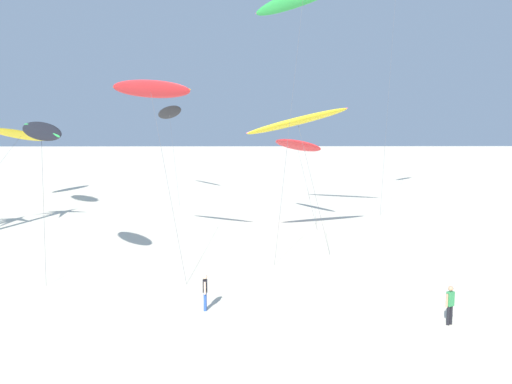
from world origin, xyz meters
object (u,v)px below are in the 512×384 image
flying_kite_2 (41,131)px  person_near_left (205,291)px  flying_kite_5 (21,135)px  person_foreground_walker (450,304)px  flying_kite_4 (150,89)px  flying_kite_0 (169,112)px  flying_kite_3 (297,145)px  flying_kite_7 (298,121)px

flying_kite_2 → person_near_left: size_ratio=5.25×
flying_kite_5 → person_foreground_walker: 48.14m
flying_kite_5 → person_near_left: size_ratio=8.56×
flying_kite_4 → person_foreground_walker: (14.28, -12.56, -9.25)m
flying_kite_0 → flying_kite_4: 26.78m
person_foreground_walker → person_near_left: bearing=169.5°
flying_kite_3 → person_near_left: bearing=-105.3°
flying_kite_0 → flying_kite_7: (11.57, -24.59, -0.52)m
person_foreground_walker → flying_kite_5: bearing=130.9°
flying_kite_4 → flying_kite_2: bearing=-136.6°
flying_kite_2 → person_near_left: bearing=-33.3°
flying_kite_2 → flying_kite_5: 30.81m
flying_kite_0 → flying_kite_2: bearing=-94.6°
flying_kite_5 → flying_kite_7: 33.89m
flying_kite_2 → flying_kite_0: bearing=85.4°
flying_kite_5 → person_foreground_walker: (31.28, -36.17, -5.59)m
person_foreground_walker → person_near_left: (-10.29, 1.90, -0.01)m
flying_kite_0 → flying_kite_3: flying_kite_0 is taller
flying_kite_7 → person_near_left: 15.51m
flying_kite_7 → person_near_left: size_ratio=5.75×
flying_kite_0 → person_foreground_walker: (16.76, -39.18, -7.82)m
flying_kite_5 → person_near_left: (20.99, -34.26, -5.60)m
flying_kite_5 → person_foreground_walker: bearing=-49.1°
flying_kite_2 → person_foreground_walker: 21.92m
flying_kite_5 → flying_kite_7: flying_kite_7 is taller
flying_kite_2 → person_near_left: (9.00, -5.91, -6.90)m
flying_kite_2 → flying_kite_4: flying_kite_4 is taller
person_foreground_walker → person_near_left: size_ratio=1.02×
flying_kite_2 → flying_kite_3: bearing=46.0°
flying_kite_0 → flying_kite_2: (-2.53, -31.36, -0.93)m
flying_kite_7 → person_near_left: bearing=-111.9°
flying_kite_0 → flying_kite_5: bearing=-168.3°
flying_kite_7 → person_foreground_walker: 17.12m
flying_kite_3 → flying_kite_5: flying_kite_5 is taller
flying_kite_3 → flying_kite_0: bearing=127.3°
flying_kite_2 → person_foreground_walker: flying_kite_2 is taller
flying_kite_3 → flying_kite_5: bearing=154.0°
flying_kite_3 → person_foreground_walker: bearing=-78.9°
flying_kite_4 → person_foreground_walker: flying_kite_4 is taller
flying_kite_4 → flying_kite_7: bearing=12.6°
flying_kite_3 → person_foreground_walker: (4.51, -23.09, -5.28)m
flying_kite_4 → person_near_left: (3.98, -10.66, -9.26)m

